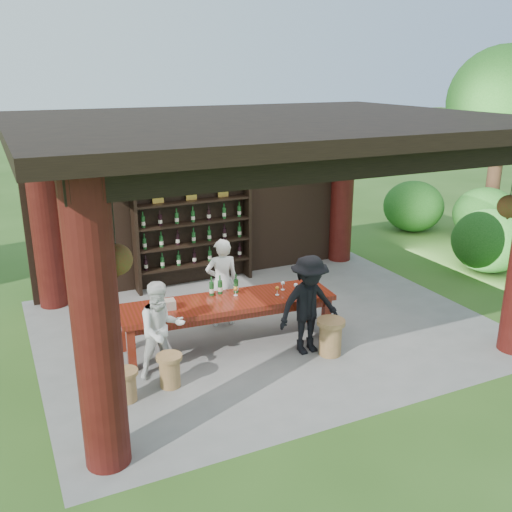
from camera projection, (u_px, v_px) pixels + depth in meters
name	position (u px, v px, depth m)	size (l,w,h in m)	color
ground	(266.00, 326.00, 9.73)	(90.00, 90.00, 0.00)	#2D5119
pavilion	(255.00, 199.00, 9.43)	(7.50, 6.00, 3.60)	slate
wine_shelf	(194.00, 234.00, 11.34)	(2.40, 0.36, 2.11)	black
tasting_table	(228.00, 307.00, 8.94)	(3.44, 1.15, 0.75)	#5D1E0D
stool_near_left	(170.00, 370.00, 7.83)	(0.36, 0.36, 0.47)	olive
stool_near_right	(330.00, 336.00, 8.70)	(0.43, 0.43, 0.57)	olive
stool_far_left	(126.00, 385.00, 7.49)	(0.34, 0.34, 0.44)	olive
host	(222.00, 282.00, 9.60)	(0.56, 0.37, 1.53)	silver
guest_woman	(161.00, 329.00, 7.99)	(0.69, 0.54, 1.42)	white
guest_man	(309.00, 305.00, 8.64)	(1.01, 0.58, 1.56)	black
table_bottles	(223.00, 285.00, 9.10)	(0.48, 0.15, 0.31)	#194C1E
table_glasses	(273.00, 289.00, 9.16)	(1.01, 0.34, 0.15)	silver
napkin_basket	(166.00, 305.00, 8.54)	(0.26, 0.18, 0.14)	#BF6672
shrubs	(401.00, 258.00, 11.52)	(15.70, 8.77, 1.36)	#194C14
trees	(393.00, 113.00, 11.24)	(21.75, 9.20, 4.80)	#3F2819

